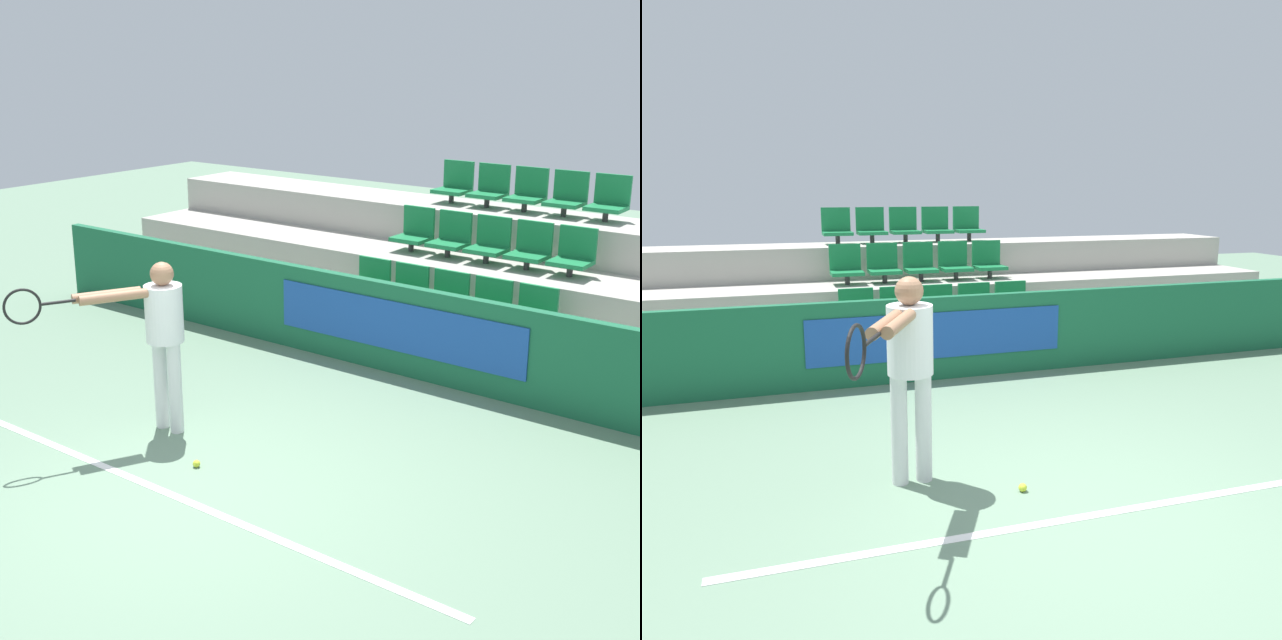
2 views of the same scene
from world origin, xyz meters
TOP-DOWN VIEW (x-y plane):
  - ground_plane at (0.00, 0.00)m, footprint 30.00×30.00m
  - court_baseline at (0.00, -0.08)m, footprint 5.20×0.08m
  - barrier_wall at (-0.00, 3.43)m, footprint 11.48×0.14m
  - bleacher_tier_front at (0.00, 4.01)m, footprint 11.08×1.01m
  - bleacher_tier_middle at (0.00, 5.02)m, footprint 11.08×1.01m
  - bleacher_tier_back at (0.00, 6.03)m, footprint 11.08×1.01m
  - stadium_chair_0 at (-1.06, 4.13)m, footprint 0.44×0.40m
  - stadium_chair_1 at (-0.53, 4.13)m, footprint 0.44×0.40m
  - stadium_chair_2 at (0.00, 4.13)m, footprint 0.44×0.40m
  - stadium_chair_3 at (0.53, 4.13)m, footprint 0.44×0.40m
  - stadium_chair_4 at (1.06, 4.13)m, footprint 0.44×0.40m
  - stadium_chair_5 at (-1.06, 5.14)m, footprint 0.44×0.40m
  - stadium_chair_6 at (-0.53, 5.14)m, footprint 0.44×0.40m
  - stadium_chair_7 at (0.00, 5.14)m, footprint 0.44×0.40m
  - stadium_chair_8 at (0.53, 5.14)m, footprint 0.44×0.40m
  - stadium_chair_9 at (1.06, 5.14)m, footprint 0.44×0.40m
  - stadium_chair_10 at (-1.06, 6.15)m, footprint 0.44×0.40m
  - stadium_chair_11 at (-0.53, 6.15)m, footprint 0.44×0.40m
  - stadium_chair_12 at (0.00, 6.15)m, footprint 0.44×0.40m
  - stadium_chair_13 at (0.53, 6.15)m, footprint 0.44×0.40m
  - stadium_chair_14 at (1.06, 6.15)m, footprint 0.44×0.40m
  - tennis_player at (-1.15, 0.76)m, footprint 0.81×1.43m
  - tennis_ball at (-0.35, 0.40)m, footprint 0.07×0.07m

SIDE VIEW (x-z plane):
  - ground_plane at x=0.00m, z-range 0.00..0.00m
  - court_baseline at x=0.00m, z-range 0.00..0.01m
  - tennis_ball at x=-0.35m, z-range 0.00..0.07m
  - bleacher_tier_front at x=0.00m, z-range 0.00..0.48m
  - bleacher_tier_middle at x=0.00m, z-range 0.00..0.97m
  - barrier_wall at x=0.00m, z-range 0.00..1.02m
  - bleacher_tier_back at x=0.00m, z-range 0.00..1.45m
  - stadium_chair_0 at x=-1.06m, z-range 0.45..1.01m
  - stadium_chair_1 at x=-0.53m, z-range 0.45..1.01m
  - stadium_chair_2 at x=0.00m, z-range 0.45..1.01m
  - stadium_chair_3 at x=0.53m, z-range 0.45..1.01m
  - stadium_chair_4 at x=1.06m, z-range 0.45..1.01m
  - tennis_player at x=-1.15m, z-range 0.21..1.86m
  - stadium_chair_5 at x=-1.06m, z-range 0.93..1.49m
  - stadium_chair_6 at x=-0.53m, z-range 0.93..1.49m
  - stadium_chair_7 at x=0.00m, z-range 0.93..1.49m
  - stadium_chair_8 at x=0.53m, z-range 0.93..1.49m
  - stadium_chair_9 at x=1.06m, z-range 0.93..1.49m
  - stadium_chair_10 at x=-1.06m, z-range 1.41..1.97m
  - stadium_chair_11 at x=-0.53m, z-range 1.41..1.97m
  - stadium_chair_12 at x=0.00m, z-range 1.41..1.97m
  - stadium_chair_13 at x=0.53m, z-range 1.41..1.97m
  - stadium_chair_14 at x=1.06m, z-range 1.41..1.97m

